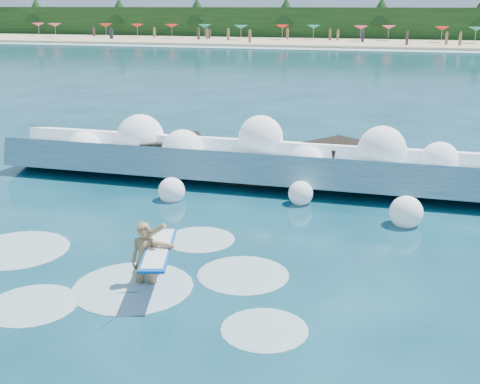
{
  "coord_description": "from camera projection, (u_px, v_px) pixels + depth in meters",
  "views": [
    {
      "loc": [
        5.15,
        -11.24,
        5.51
      ],
      "look_at": [
        1.5,
        2.0,
        1.2
      ],
      "focal_mm": 45.0,
      "sensor_mm": 36.0,
      "label": 1
    }
  ],
  "objects": [
    {
      "name": "wet_band",
      "position": [
        367.0,
        50.0,
        74.92
      ],
      "size": [
        140.0,
        5.0,
        0.08
      ],
      "primitive_type": "cube",
      "color": "silver",
      "rests_on": "ground"
    },
    {
      "name": "beach",
      "position": [
        373.0,
        43.0,
        84.99
      ],
      "size": [
        140.0,
        20.0,
        0.4
      ],
      "primitive_type": "cube",
      "color": "tan",
      "rests_on": "ground"
    },
    {
      "name": "breaking_wave",
      "position": [
        286.0,
        166.0,
        19.19
      ],
      "size": [
        18.69,
        2.88,
        1.61
      ],
      "color": "teal",
      "rests_on": "ground"
    },
    {
      "name": "rock_cluster",
      "position": [
        243.0,
        161.0,
        20.38
      ],
      "size": [
        8.33,
        3.12,
        1.35
      ],
      "color": "black",
      "rests_on": "ground"
    },
    {
      "name": "wave_spray",
      "position": [
        261.0,
        151.0,
        19.09
      ],
      "size": [
        14.88,
        4.59,
        2.22
      ],
      "color": "white",
      "rests_on": "ground"
    },
    {
      "name": "ground",
      "position": [
        151.0,
        264.0,
        13.3
      ],
      "size": [
        200.0,
        200.0,
        0.0
      ],
      "primitive_type": "plane",
      "color": "#07303D",
      "rests_on": "ground"
    },
    {
      "name": "beach_umbrellas",
      "position": [
        374.0,
        28.0,
        85.88
      ],
      "size": [
        110.53,
        6.67,
        0.5
      ],
      "color": "#E74465",
      "rests_on": "ground"
    },
    {
      "name": "beachgoers",
      "position": [
        380.0,
        38.0,
        81.78
      ],
      "size": [
        95.11,
        13.61,
        1.91
      ],
      "color": "#3F332D",
      "rests_on": "ground"
    },
    {
      "name": "treeline",
      "position": [
        378.0,
        24.0,
        93.5
      ],
      "size": [
        140.0,
        4.0,
        5.0
      ],
      "primitive_type": "cube",
      "color": "black",
      "rests_on": "ground"
    },
    {
      "name": "surfer_with_board",
      "position": [
        148.0,
        259.0,
        12.12
      ],
      "size": [
        1.15,
        2.85,
        1.63
      ],
      "color": "#A47A4C",
      "rests_on": "ground"
    },
    {
      "name": "surf_foam",
      "position": [
        121.0,
        273.0,
        12.88
      ],
      "size": [
        8.43,
        5.8,
        0.12
      ],
      "color": "silver",
      "rests_on": "ground"
    }
  ]
}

